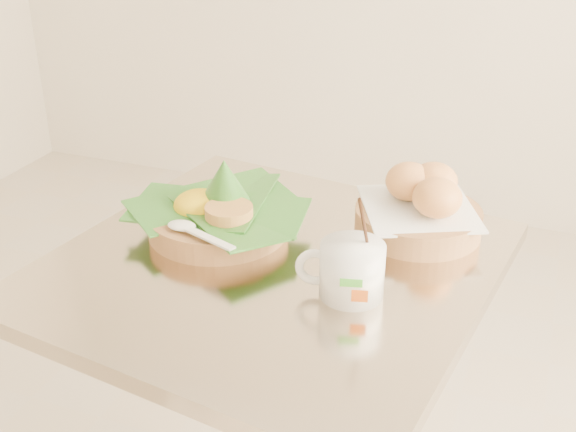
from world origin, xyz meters
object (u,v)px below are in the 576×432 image
(cafe_table, at_px, (272,365))
(coffee_mug, at_px, (350,269))
(rice_basket, at_px, (218,211))
(bread_basket, at_px, (421,207))

(cafe_table, relative_size, coffee_mug, 4.57)
(cafe_table, height_order, rice_basket, rice_basket)
(cafe_table, bearing_deg, coffee_mug, -18.79)
(bread_basket, bearing_deg, cafe_table, -136.68)
(rice_basket, xyz_separation_m, bread_basket, (0.34, 0.13, 0.00))
(rice_basket, xyz_separation_m, coffee_mug, (0.28, -0.12, 0.00))
(bread_basket, xyz_separation_m, coffee_mug, (-0.06, -0.25, -0.00))
(cafe_table, distance_m, rice_basket, 0.30)
(coffee_mug, bearing_deg, bread_basket, 76.86)
(rice_basket, bearing_deg, cafe_table, -26.38)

